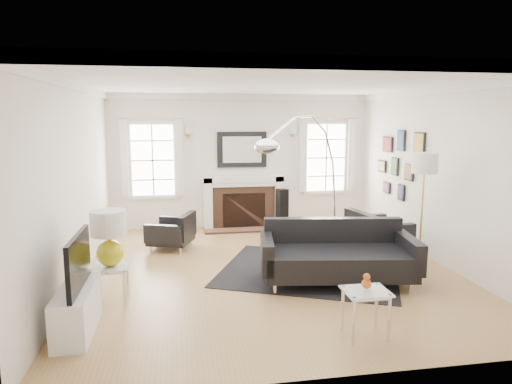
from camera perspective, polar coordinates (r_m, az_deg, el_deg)
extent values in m
plane|color=#A17943|center=(7.11, 1.62, -9.67)|extent=(6.00, 6.00, 0.00)
cube|color=silver|center=(9.73, -1.79, 3.88)|extent=(5.50, 0.04, 2.80)
cube|color=silver|center=(3.94, 10.27, -4.14)|extent=(5.50, 0.04, 2.80)
cube|color=silver|center=(6.81, -21.65, 0.95)|extent=(0.04, 6.00, 2.80)
cube|color=silver|center=(7.81, 21.89, 1.91)|extent=(0.04, 6.00, 2.80)
cube|color=white|center=(6.75, 1.73, 13.44)|extent=(5.50, 6.00, 0.02)
cube|color=white|center=(6.75, 1.73, 12.93)|extent=(5.50, 6.00, 0.12)
cube|color=white|center=(9.58, -6.05, -1.39)|extent=(0.18, 0.38, 1.10)
cube|color=white|center=(9.78, 2.75, -1.13)|extent=(0.18, 0.38, 1.10)
cube|color=white|center=(9.57, -1.62, 1.68)|extent=(1.70, 0.38, 0.12)
cube|color=white|center=(9.59, -1.62, 1.09)|extent=(1.50, 0.34, 0.10)
cube|color=brown|center=(9.69, -1.62, -1.82)|extent=(1.30, 0.30, 0.90)
cube|color=black|center=(9.61, -1.53, -2.34)|extent=(0.90, 0.10, 0.76)
cube|color=brown|center=(9.52, -1.38, -4.67)|extent=(1.70, 0.50, 0.04)
cube|color=black|center=(9.67, -1.77, 5.33)|extent=(1.05, 0.06, 0.75)
cube|color=white|center=(9.64, -1.74, 5.32)|extent=(0.82, 0.02, 0.55)
cube|color=white|center=(9.62, -12.77, 3.89)|extent=(1.00, 0.05, 1.60)
cube|color=white|center=(9.59, -12.78, 3.88)|extent=(0.84, 0.02, 1.44)
cube|color=white|center=(9.57, -16.11, 4.03)|extent=(0.14, 0.05, 1.55)
cube|color=white|center=(9.50, -9.50, 4.23)|extent=(0.14, 0.05, 1.55)
cube|color=white|center=(10.12, 8.69, 4.26)|extent=(1.00, 0.05, 1.60)
cube|color=white|center=(10.09, 8.75, 4.25)|extent=(0.84, 0.02, 1.44)
cube|color=white|center=(9.86, 5.84, 4.48)|extent=(0.14, 0.05, 1.55)
cube|color=white|center=(10.21, 11.82, 4.50)|extent=(0.14, 0.05, 1.55)
cube|color=black|center=(8.27, 19.74, 5.54)|extent=(0.03, 0.34, 0.44)
cube|color=gold|center=(8.26, 19.63, 5.54)|extent=(0.01, 0.29, 0.39)
cube|color=black|center=(8.84, 17.69, 6.17)|extent=(0.03, 0.28, 0.38)
cube|color=#2D517D|center=(8.83, 17.59, 6.17)|extent=(0.01, 0.23, 0.33)
cube|color=black|center=(9.34, 16.12, 5.76)|extent=(0.03, 0.40, 0.30)
cube|color=#A13135|center=(9.33, 16.02, 5.76)|extent=(0.01, 0.35, 0.25)
cube|color=black|center=(8.57, 18.58, 2.35)|extent=(0.03, 0.30, 0.30)
cube|color=brown|center=(8.56, 18.47, 2.35)|extent=(0.01, 0.25, 0.25)
cube|color=black|center=(9.05, 16.96, 3.08)|extent=(0.03, 0.26, 0.34)
cube|color=#416C41|center=(9.04, 16.86, 3.08)|extent=(0.01, 0.21, 0.29)
cube|color=black|center=(9.55, 15.48, 3.15)|extent=(0.03, 0.32, 0.24)
cube|color=#BAB64F|center=(9.54, 15.38, 3.15)|extent=(0.01, 0.27, 0.19)
cube|color=black|center=(8.84, 17.69, -0.03)|extent=(0.03, 0.24, 0.30)
cube|color=#3A3162|center=(8.84, 17.59, -0.03)|extent=(0.01, 0.19, 0.25)
cube|color=black|center=(9.37, 16.02, 0.55)|extent=(0.03, 0.28, 0.22)
cube|color=#834C6C|center=(9.37, 15.92, 0.55)|extent=(0.01, 0.23, 0.17)
cube|color=white|center=(5.43, -21.49, -13.64)|extent=(0.35, 1.00, 0.50)
cube|color=black|center=(5.24, -21.30, -8.08)|extent=(0.05, 1.00, 0.58)
cube|color=black|center=(7.11, 6.64, -9.70)|extent=(3.24, 3.02, 0.01)
cube|color=black|center=(6.56, 10.16, -8.55)|extent=(2.15, 1.25, 0.34)
cube|color=black|center=(6.90, 9.53, -5.51)|extent=(2.03, 0.46, 0.56)
cube|color=black|center=(6.40, 1.36, -7.58)|extent=(0.30, 0.97, 0.43)
cube|color=black|center=(6.78, 18.52, -7.10)|extent=(0.30, 0.97, 0.43)
cube|color=black|center=(8.30, -10.59, -5.34)|extent=(0.88, 0.88, 0.26)
cube|color=black|center=(8.15, -8.60, -4.19)|extent=(0.35, 0.69, 0.43)
cube|color=black|center=(8.58, -9.79, -4.12)|extent=(0.68, 0.33, 0.33)
cube|color=black|center=(7.96, -11.50, -5.22)|extent=(0.68, 0.33, 0.33)
cube|color=black|center=(8.09, 15.01, -5.55)|extent=(0.94, 0.94, 0.30)
cube|color=black|center=(7.84, 12.87, -4.26)|extent=(0.28, 0.82, 0.51)
cube|color=black|center=(7.74, 16.75, -5.36)|extent=(0.82, 0.26, 0.39)
cube|color=black|center=(8.39, 13.48, -4.11)|extent=(0.82, 0.26, 0.39)
cube|color=silver|center=(6.54, 5.35, -7.74)|extent=(0.92, 0.92, 0.02)
cylinder|color=silver|center=(6.12, 2.47, -10.84)|extent=(0.04, 0.04, 0.41)
cylinder|color=silver|center=(6.34, 10.06, -10.25)|extent=(0.04, 0.04, 0.41)
cylinder|color=silver|center=(6.90, 0.99, -8.49)|extent=(0.04, 0.04, 0.41)
cylinder|color=silver|center=(7.09, 7.76, -8.07)|extent=(0.04, 0.04, 0.41)
cube|color=silver|center=(6.07, -17.71, -8.88)|extent=(0.43, 0.43, 0.02)
cylinder|color=silver|center=(6.00, -19.51, -11.45)|extent=(0.04, 0.04, 0.47)
cylinder|color=silver|center=(5.95, -16.13, -11.46)|extent=(0.04, 0.04, 0.47)
cylinder|color=silver|center=(6.33, -18.98, -10.35)|extent=(0.04, 0.04, 0.47)
cylinder|color=silver|center=(6.28, -15.78, -10.35)|extent=(0.04, 0.04, 0.47)
cube|color=silver|center=(5.03, 13.61, -11.98)|extent=(0.47, 0.39, 0.02)
cylinder|color=silver|center=(4.92, 12.08, -15.53)|extent=(0.04, 0.04, 0.51)
cylinder|color=silver|center=(5.07, 16.30, -14.94)|extent=(0.04, 0.04, 0.51)
cylinder|color=silver|center=(5.19, 10.77, -14.15)|extent=(0.04, 0.04, 0.51)
cylinder|color=silver|center=(5.33, 14.80, -13.66)|extent=(0.04, 0.04, 0.51)
sphere|color=gold|center=(6.01, -17.79, -7.29)|extent=(0.33, 0.33, 0.33)
cylinder|color=gold|center=(5.97, -17.87, -5.76)|extent=(0.04, 0.04, 0.13)
cylinder|color=white|center=(5.92, -17.97, -3.69)|extent=(0.44, 0.44, 0.31)
sphere|color=#B44E17|center=(5.00, 13.64, -11.10)|extent=(0.11, 0.11, 0.11)
sphere|color=#B44E17|center=(4.97, 13.68, -10.27)|extent=(0.08, 0.08, 0.08)
cube|color=silver|center=(8.05, 9.66, -6.79)|extent=(0.25, 0.41, 0.20)
ellipsoid|color=silver|center=(6.20, 1.35, 5.74)|extent=(0.34, 0.34, 0.21)
cylinder|color=gold|center=(7.40, 19.64, -9.34)|extent=(0.23, 0.23, 0.03)
cylinder|color=gold|center=(7.19, 19.97, -3.40)|extent=(0.03, 0.03, 1.60)
cylinder|color=white|center=(7.06, 20.35, 3.41)|extent=(0.37, 0.37, 0.30)
cube|color=black|center=(8.91, 3.28, -2.66)|extent=(0.24, 0.24, 0.95)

